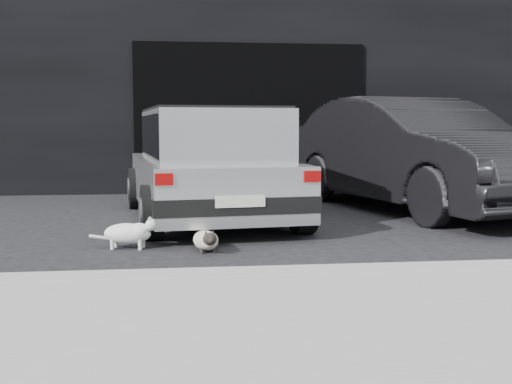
{
  "coord_description": "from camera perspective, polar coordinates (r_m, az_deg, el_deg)",
  "views": [
    {
      "loc": [
        -0.25,
        -7.2,
        1.17
      ],
      "look_at": [
        0.51,
        -0.98,
        0.53
      ],
      "focal_mm": 45.0,
      "sensor_mm": 36.0,
      "label": 1
    }
  ],
  "objects": [
    {
      "name": "building_facade",
      "position": [
        13.33,
        -1.52,
        11.6
      ],
      "size": [
        34.0,
        4.0,
        5.0
      ],
      "primitive_type": "cube",
      "color": "black",
      "rests_on": "ground"
    },
    {
      "name": "sidewalk",
      "position": [
        3.79,
        12.89,
        -11.41
      ],
      "size": [
        18.0,
        2.2,
        0.11
      ],
      "primitive_type": "cube",
      "color": "gray",
      "rests_on": "ground"
    },
    {
      "name": "curb",
      "position": [
        4.9,
        8.11,
        -7.31
      ],
      "size": [
        18.0,
        0.25,
        0.12
      ],
      "primitive_type": "cube",
      "color": "gray",
      "rests_on": "ground"
    },
    {
      "name": "second_car",
      "position": [
        9.19,
        13.93,
        3.31
      ],
      "size": [
        2.83,
        5.05,
        1.58
      ],
      "primitive_type": "imported",
      "rotation": [
        0.0,
        0.0,
        0.26
      ],
      "color": "black",
      "rests_on": "ground"
    },
    {
      "name": "silver_hatchback",
      "position": [
        7.97,
        -4.19,
        2.89
      ],
      "size": [
        2.22,
        3.95,
        1.39
      ],
      "rotation": [
        0.0,
        0.0,
        0.12
      ],
      "color": "#B7BBBC",
      "rests_on": "ground"
    },
    {
      "name": "cat_siamese",
      "position": [
        6.05,
        -4.44,
        -4.29
      ],
      "size": [
        0.28,
        0.68,
        0.24
      ],
      "rotation": [
        0.0,
        0.0,
        3.27
      ],
      "color": "beige",
      "rests_on": "ground"
    },
    {
      "name": "ground",
      "position": [
        7.3,
        -4.87,
        -3.38
      ],
      "size": [
        80.0,
        80.0,
        0.0
      ],
      "primitive_type": "plane",
      "color": "black",
      "rests_on": "ground"
    },
    {
      "name": "cat_white",
      "position": [
        6.27,
        -11.07,
        -3.57
      ],
      "size": [
        0.68,
        0.32,
        0.32
      ],
      "rotation": [
        0.0,
        0.0,
        -1.78
      ],
      "color": "white",
      "rests_on": "ground"
    },
    {
      "name": "garage_opening",
      "position": [
        11.26,
        -0.54,
        6.53
      ],
      "size": [
        4.0,
        0.1,
        2.6
      ],
      "primitive_type": "cube",
      "color": "black",
      "rests_on": "ground"
    }
  ]
}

